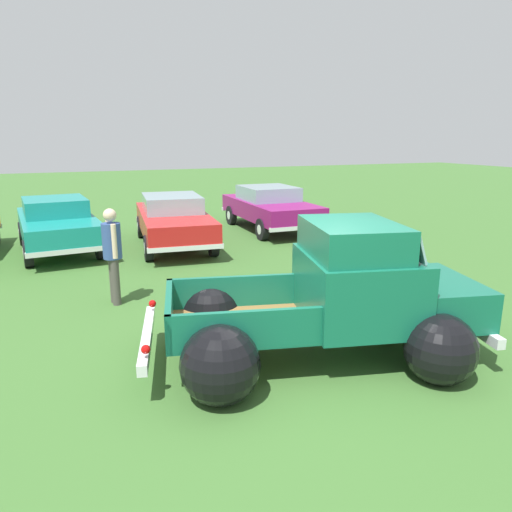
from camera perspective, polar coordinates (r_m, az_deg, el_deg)
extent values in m
plane|color=#3D6B2D|center=(6.96, 6.45, -11.86)|extent=(80.00, 80.00, 0.00)
cylinder|color=black|center=(8.04, 14.90, -5.68)|extent=(0.79, 0.39, 0.76)
cylinder|color=silver|center=(8.04, 14.90, -5.68)|extent=(0.39, 0.31, 0.34)
cylinder|color=black|center=(6.62, 21.04, -10.58)|extent=(0.79, 0.39, 0.76)
cylinder|color=silver|center=(6.62, 21.04, -10.58)|extent=(0.39, 0.31, 0.34)
cylinder|color=black|center=(7.39, -5.52, -7.03)|extent=(0.79, 0.39, 0.76)
cylinder|color=silver|center=(7.39, -5.52, -7.03)|extent=(0.39, 0.31, 0.34)
cylinder|color=black|center=(5.81, -4.35, -13.18)|extent=(0.79, 0.39, 0.76)
cylinder|color=silver|center=(5.81, -4.35, -13.18)|extent=(0.39, 0.31, 0.34)
sphere|color=black|center=(7.42, -5.56, -6.46)|extent=(1.16, 1.16, 0.96)
sphere|color=black|center=(5.73, -4.32, -12.87)|extent=(1.16, 1.16, 0.96)
cube|color=olive|center=(6.56, -1.52, -8.27)|extent=(2.35, 1.98, 0.04)
cube|color=#14664C|center=(7.16, -2.32, -4.36)|extent=(2.01, 0.56, 0.50)
cube|color=#14664C|center=(5.81, -0.56, -8.88)|extent=(2.01, 0.56, 0.50)
cube|color=#14664C|center=(6.67, 6.92, -5.87)|extent=(0.44, 1.52, 0.50)
cube|color=#14664C|center=(6.43, -10.33, -6.77)|extent=(0.44, 1.52, 0.50)
cube|color=#14664C|center=(6.79, 11.98, -3.72)|extent=(1.81, 1.99, 0.95)
cube|color=#14664C|center=(6.58, 11.48, 2.05)|extent=(1.48, 1.77, 0.45)
cube|color=#8CADB7|center=(6.83, 16.54, 2.02)|extent=(0.49, 1.45, 0.38)
cube|color=#14664C|center=(7.29, 19.66, -4.67)|extent=(1.59, 1.87, 0.55)
sphere|color=black|center=(8.06, 14.83, -5.34)|extent=(1.11, 1.11, 0.92)
sphere|color=black|center=(6.58, 21.21, -10.37)|extent=(1.11, 1.11, 0.92)
cube|color=silver|center=(6.56, -12.90, -9.39)|extent=(0.58, 1.95, 0.14)
cube|color=silver|center=(7.66, 23.02, -6.72)|extent=(0.58, 1.95, 0.14)
sphere|color=red|center=(7.23, -12.30, -5.59)|extent=(0.13, 0.13, 0.11)
sphere|color=red|center=(5.77, -13.07, -10.84)|extent=(0.13, 0.13, 0.11)
cylinder|color=black|center=(12.72, -18.17, 1.11)|extent=(0.26, 0.68, 0.66)
cylinder|color=silver|center=(12.72, -18.17, 1.11)|extent=(0.24, 0.31, 0.30)
cylinder|color=black|center=(12.57, -25.63, 0.26)|extent=(0.26, 0.68, 0.66)
cylinder|color=silver|center=(12.57, -25.63, 0.26)|extent=(0.24, 0.31, 0.30)
cylinder|color=black|center=(15.40, -19.97, 3.13)|extent=(0.26, 0.68, 0.66)
cylinder|color=silver|center=(15.40, -19.97, 3.13)|extent=(0.24, 0.31, 0.30)
cylinder|color=black|center=(15.28, -26.14, 2.45)|extent=(0.26, 0.68, 0.66)
cylinder|color=silver|center=(15.28, -26.14, 2.45)|extent=(0.24, 0.31, 0.30)
cube|color=teal|center=(13.90, -22.66, 3.35)|extent=(2.16, 4.46, 0.55)
cube|color=teal|center=(13.99, -22.92, 5.48)|extent=(1.70, 1.94, 0.45)
cube|color=silver|center=(16.02, -23.33, 3.66)|extent=(1.84, 0.26, 0.12)
cube|color=silver|center=(11.87, -21.53, 0.52)|extent=(1.84, 0.26, 0.12)
cylinder|color=black|center=(12.42, -5.14, 1.47)|extent=(0.27, 0.68, 0.66)
cylinder|color=silver|center=(12.42, -5.14, 1.47)|extent=(0.24, 0.32, 0.30)
cylinder|color=black|center=(12.21, -12.75, 0.95)|extent=(0.27, 0.68, 0.66)
cylinder|color=silver|center=(12.21, -12.75, 0.95)|extent=(0.24, 0.32, 0.30)
cylinder|color=black|center=(15.31, -7.43, 3.81)|extent=(0.27, 0.68, 0.66)
cylinder|color=silver|center=(15.31, -7.43, 3.81)|extent=(0.24, 0.32, 0.30)
cylinder|color=black|center=(15.14, -13.61, 3.41)|extent=(0.27, 0.68, 0.66)
cylinder|color=silver|center=(15.14, -13.61, 3.41)|extent=(0.24, 0.32, 0.30)
cube|color=red|center=(13.67, -9.86, 4.08)|extent=(2.25, 4.84, 0.55)
cube|color=#8CADB7|center=(13.78, -10.04, 6.26)|extent=(1.73, 2.11, 0.45)
cube|color=silver|center=(15.97, -10.85, 4.53)|extent=(1.83, 0.29, 0.12)
cube|color=silver|center=(11.49, -8.37, 0.94)|extent=(1.83, 0.29, 0.12)
cylinder|color=black|center=(15.07, 6.95, 3.66)|extent=(0.21, 0.66, 0.66)
cylinder|color=silver|center=(15.07, 6.95, 3.66)|extent=(0.22, 0.30, 0.30)
cylinder|color=black|center=(14.32, 0.75, 3.21)|extent=(0.21, 0.66, 0.66)
cylinder|color=silver|center=(14.32, 0.75, 3.21)|extent=(0.22, 0.30, 0.30)
cylinder|color=black|center=(17.60, 2.47, 5.25)|extent=(0.21, 0.66, 0.66)
cylinder|color=silver|center=(17.60, 2.47, 5.25)|extent=(0.22, 0.30, 0.30)
cylinder|color=black|center=(16.96, -2.98, 4.91)|extent=(0.21, 0.66, 0.66)
cylinder|color=silver|center=(16.96, -2.98, 4.91)|extent=(0.22, 0.30, 0.30)
cube|color=#8C1466|center=(15.90, 1.70, 5.67)|extent=(1.95, 4.51, 0.55)
cube|color=#8CADB7|center=(16.00, 1.46, 7.53)|extent=(1.67, 1.91, 0.45)
cube|color=silver|center=(17.95, -1.11, 5.82)|extent=(1.94, 0.13, 0.12)
cube|color=silver|center=(13.98, 5.29, 3.38)|extent=(1.94, 0.13, 0.12)
cylinder|color=#4C4742|center=(9.30, -16.67, -2.75)|extent=(0.16, 0.16, 0.87)
cylinder|color=#4C4742|center=(9.14, -16.44, -3.03)|extent=(0.16, 0.16, 0.87)
cylinder|color=#334C8C|center=(9.04, -16.90, 1.74)|extent=(0.37, 0.37, 0.65)
cylinder|color=beige|center=(9.24, -17.20, 2.19)|extent=(0.10, 0.10, 0.62)
cylinder|color=beige|center=(8.82, -16.61, 1.68)|extent=(0.10, 0.10, 0.62)
sphere|color=beige|center=(8.95, -17.11, 4.71)|extent=(0.26, 0.26, 0.24)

